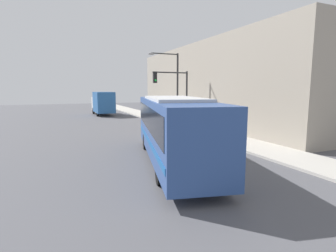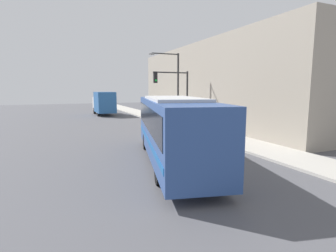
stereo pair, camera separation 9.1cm
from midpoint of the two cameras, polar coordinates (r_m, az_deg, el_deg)
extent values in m
plane|color=#515156|center=(11.44, 6.96, -10.83)|extent=(120.00, 120.00, 0.00)
cube|color=#B7B2A8|center=(31.70, -1.96, 1.52)|extent=(2.98, 70.00, 0.14)
cube|color=#9E9384|center=(28.95, 10.25, 8.81)|extent=(6.00, 27.63, 8.25)
cube|color=#2D4C8C|center=(12.99, 1.01, -0.40)|extent=(4.86, 10.82, 2.76)
cube|color=black|center=(12.92, 1.01, 1.79)|extent=(4.70, 10.01, 1.14)
cube|color=#19599E|center=(13.09, 1.00, -3.03)|extent=(4.80, 10.42, 0.24)
cube|color=silver|center=(12.85, 1.02, 5.93)|extent=(3.57, 6.16, 0.16)
cylinder|color=black|center=(16.58, 2.59, -3.14)|extent=(0.49, 0.98, 0.94)
cylinder|color=black|center=(16.25, -5.05, -3.40)|extent=(0.49, 0.98, 0.94)
cylinder|color=black|center=(10.84, 9.79, -9.36)|extent=(0.49, 0.98, 0.94)
cylinder|color=black|center=(10.32, -2.01, -10.14)|extent=(0.49, 0.98, 0.94)
cube|color=#265999|center=(37.73, -13.89, 5.06)|extent=(2.37, 4.73, 2.81)
cube|color=silver|center=(40.98, -14.64, 4.69)|extent=(2.25, 1.84, 1.99)
cylinder|color=black|center=(40.58, -15.96, 3.19)|extent=(0.25, 0.90, 0.90)
cylinder|color=black|center=(36.79, -15.17, 2.75)|extent=(0.25, 0.90, 0.90)
cylinder|color=red|center=(18.14, 12.90, -2.43)|extent=(0.28, 0.28, 0.62)
sphere|color=red|center=(18.07, 12.94, -1.20)|extent=(0.26, 0.26, 0.26)
cylinder|color=red|center=(18.01, 13.19, -2.41)|extent=(0.12, 0.17, 0.12)
cylinder|color=#2D2D2D|center=(23.45, 3.97, 5.60)|extent=(0.16, 0.16, 5.09)
cylinder|color=#2D2D2D|center=(22.78, 0.37, 11.57)|extent=(3.20, 0.11, 0.11)
cube|color=black|center=(22.23, -2.99, 10.48)|extent=(0.30, 0.24, 0.90)
sphere|color=#19D83F|center=(22.09, -2.85, 9.91)|extent=(0.18, 0.18, 0.18)
cylinder|color=#2D2D2D|center=(22.19, 5.42, 0.23)|extent=(0.06, 0.06, 1.08)
cylinder|color=#4C4C51|center=(22.11, 5.45, 1.90)|extent=(0.14, 0.14, 0.22)
cylinder|color=#2D2D2D|center=(25.37, 1.97, 7.80)|extent=(0.18, 0.18, 6.87)
cylinder|color=#2D2D2D|center=(25.04, -0.84, 15.45)|extent=(2.66, 0.11, 0.11)
ellipsoid|color=gray|center=(24.55, -3.81, 15.39)|extent=(0.56, 0.28, 0.20)
cylinder|color=slate|center=(20.98, 11.89, -0.74)|extent=(0.28, 0.28, 0.80)
cylinder|color=#2659A5|center=(20.89, 11.95, 1.25)|extent=(0.34, 0.34, 0.67)
sphere|color=tan|center=(20.84, 11.99, 2.45)|extent=(0.22, 0.22, 0.22)
cylinder|color=slate|center=(21.84, 9.51, -0.29)|extent=(0.28, 0.28, 0.84)
cylinder|color=black|center=(21.74, 9.55, 1.72)|extent=(0.34, 0.34, 0.70)
sphere|color=tan|center=(21.70, 9.58, 2.93)|extent=(0.23, 0.23, 0.23)
camera|label=1|loc=(0.05, -90.16, -0.02)|focal=28.00mm
camera|label=2|loc=(0.05, 89.84, 0.02)|focal=28.00mm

